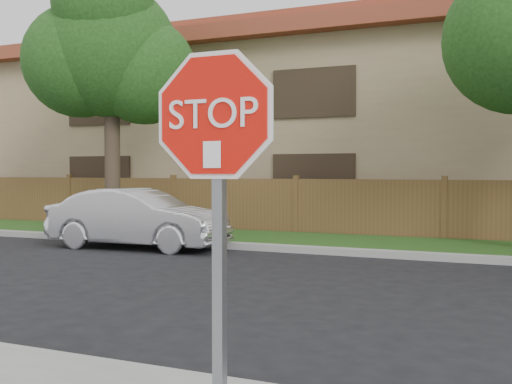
% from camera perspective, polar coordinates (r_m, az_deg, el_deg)
% --- Properties ---
extents(far_curb, '(70.00, 0.30, 0.15)m').
position_cam_1_polar(far_curb, '(12.87, 16.01, -5.90)').
color(far_curb, gray).
rests_on(far_curb, ground).
extents(grass_strip, '(70.00, 3.00, 0.12)m').
position_cam_1_polar(grass_strip, '(14.50, 16.83, -5.08)').
color(grass_strip, '#1E4714').
rests_on(grass_strip, ground).
extents(fence, '(70.00, 0.12, 1.60)m').
position_cam_1_polar(fence, '(16.01, 17.49, -1.75)').
color(fence, brown).
rests_on(fence, ground).
extents(apartment_building, '(35.20, 9.20, 7.20)m').
position_cam_1_polar(apartment_building, '(21.62, 19.05, 6.44)').
color(apartment_building, tan).
rests_on(apartment_building, ground).
extents(tree_left, '(4.80, 3.90, 7.78)m').
position_cam_1_polar(tree_left, '(17.91, -13.82, 12.89)').
color(tree_left, '#382B21').
rests_on(tree_left, ground).
extents(stop_sign, '(1.01, 0.13, 2.55)m').
position_cam_1_polar(stop_sign, '(3.39, -3.87, 1.86)').
color(stop_sign, gray).
rests_on(stop_sign, sidewalk_near).
extents(sedan_left, '(4.35, 1.67, 1.41)m').
position_cam_1_polar(sedan_left, '(14.39, -11.15, -2.49)').
color(sedan_left, silver).
rests_on(sedan_left, ground).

